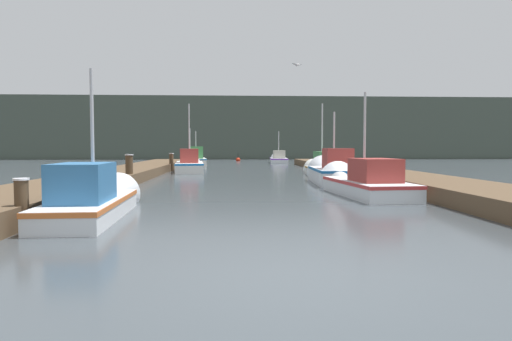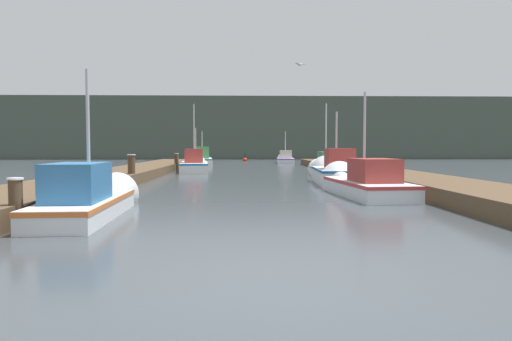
# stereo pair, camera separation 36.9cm
# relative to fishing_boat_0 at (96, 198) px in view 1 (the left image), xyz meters

# --- Properties ---
(ground_plane) EXTENTS (200.00, 200.00, 0.00)m
(ground_plane) POSITION_rel_fishing_boat_0_xyz_m (4.07, -5.47, -0.40)
(ground_plane) COLOR #3D4449
(dock_left) EXTENTS (2.84, 40.00, 0.49)m
(dock_left) POSITION_rel_fishing_boat_0_xyz_m (-2.20, 10.53, -0.16)
(dock_left) COLOR brown
(dock_left) RESTS_ON ground_plane
(dock_right) EXTENTS (2.84, 40.00, 0.49)m
(dock_right) POSITION_rel_fishing_boat_0_xyz_m (10.34, 10.53, -0.16)
(dock_right) COLOR brown
(dock_right) RESTS_ON ground_plane
(distant_shore_ridge) EXTENTS (120.00, 16.00, 7.89)m
(distant_shore_ridge) POSITION_rel_fishing_boat_0_xyz_m (4.07, 53.77, 3.54)
(distant_shore_ridge) COLOR #424C42
(distant_shore_ridge) RESTS_ON ground_plane
(fishing_boat_0) EXTENTS (1.56, 5.34, 3.82)m
(fishing_boat_0) POSITION_rel_fishing_boat_0_xyz_m (0.00, 0.00, 0.00)
(fishing_boat_0) COLOR silver
(fishing_boat_0) RESTS_ON ground_plane
(fishing_boat_1) EXTENTS (2.10, 5.50, 3.96)m
(fishing_boat_1) POSITION_rel_fishing_boat_0_xyz_m (7.61, 4.35, -0.01)
(fishing_boat_1) COLOR silver
(fishing_boat_1) RESTS_ON ground_plane
(fishing_boat_2) EXTENTS (2.07, 5.77, 3.66)m
(fishing_boat_2) POSITION_rel_fishing_boat_0_xyz_m (7.75, 9.45, 0.07)
(fishing_boat_2) COLOR silver
(fishing_boat_2) RESTS_ON ground_plane
(fishing_boat_3) EXTENTS (1.44, 5.48, 4.35)m
(fishing_boat_3) POSITION_rel_fishing_boat_0_xyz_m (8.17, 14.07, 0.03)
(fishing_boat_3) COLOR silver
(fishing_boat_3) RESTS_ON ground_plane
(fishing_boat_4) EXTENTS (2.21, 6.43, 4.85)m
(fishing_boat_4) POSITION_rel_fishing_boat_0_xyz_m (0.43, 19.11, 0.05)
(fishing_boat_4) COLOR silver
(fishing_boat_4) RESTS_ON ground_plane
(fishing_boat_5) EXTENTS (1.81, 5.46, 3.35)m
(fishing_boat_5) POSITION_rel_fishing_boat_0_xyz_m (0.02, 24.13, 0.02)
(fishing_boat_5) COLOR silver
(fishing_boat_5) RESTS_ON ground_plane
(fishing_boat_6) EXTENTS (2.16, 5.99, 3.38)m
(fishing_boat_6) POSITION_rel_fishing_boat_0_xyz_m (0.09, 28.79, 0.09)
(fishing_boat_6) COLOR silver
(fishing_boat_6) RESTS_ON ground_plane
(fishing_boat_7) EXTENTS (1.84, 4.91, 3.61)m
(fishing_boat_7) POSITION_rel_fishing_boat_0_xyz_m (7.81, 33.91, -0.02)
(fishing_boat_7) COLOR silver
(fishing_boat_7) RESTS_ON ground_plane
(mooring_piling_0) EXTENTS (0.35, 0.35, 1.30)m
(mooring_piling_0) POSITION_rel_fishing_boat_0_xyz_m (-1.03, 8.20, 0.26)
(mooring_piling_0) COLOR #473523
(mooring_piling_0) RESTS_ON ground_plane
(mooring_piling_2) EXTENTS (0.30, 0.30, 1.02)m
(mooring_piling_2) POSITION_rel_fishing_boat_0_xyz_m (-0.83, -1.94, 0.12)
(mooring_piling_2) COLOR #473523
(mooring_piling_2) RESTS_ON ground_plane
(mooring_piling_3) EXTENTS (0.32, 0.32, 1.18)m
(mooring_piling_3) POSITION_rel_fishing_boat_0_xyz_m (-0.77, 19.36, 0.20)
(mooring_piling_3) COLOR #473523
(mooring_piling_3) RESTS_ON ground_plane
(channel_buoy) EXTENTS (0.50, 0.50, 1.00)m
(channel_buoy) POSITION_rel_fishing_boat_0_xyz_m (3.90, 39.45, -0.26)
(channel_buoy) COLOR red
(channel_buoy) RESTS_ON ground_plane
(seagull_lead) EXTENTS (0.53, 0.38, 0.12)m
(seagull_lead) POSITION_rel_fishing_boat_0_xyz_m (6.42, 11.39, 5.19)
(seagull_lead) COLOR white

